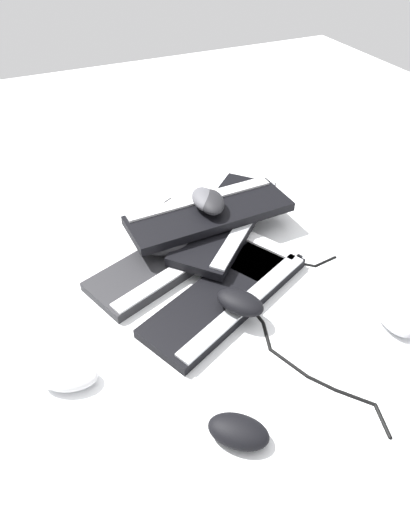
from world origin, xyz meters
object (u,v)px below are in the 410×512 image
keyboard_4 (209,213)px  mouse_6 (205,199)px  mouse_0 (240,302)px  keyboard_3 (227,220)px  mouse_5 (238,431)px  keyboard_0 (227,296)px  mouse_2 (168,246)px  keyboard_2 (170,260)px  mouse_3 (212,202)px  keyboard_1 (216,240)px  mouse_4 (395,318)px  mouse_1 (70,377)px

keyboard_4 → mouse_6: 0.04m
keyboard_4 → mouse_0: 0.31m
keyboard_3 → mouse_5: 0.60m
keyboard_0 → keyboard_3: (-0.23, 0.11, 0.03)m
keyboard_0 → mouse_5: size_ratio=4.21×
keyboard_0 → mouse_2: mouse_2 is taller
keyboard_2 → keyboard_4: size_ratio=1.05×
keyboard_3 → mouse_3: (-0.01, -0.04, 0.07)m
keyboard_1 → mouse_6: bearing=-176.0°
keyboard_1 → mouse_4: bearing=29.4°
keyboard_1 → keyboard_4: bearing=177.9°
mouse_1 → mouse_6: mouse_6 is taller
mouse_2 → mouse_1: bearing=-134.6°
keyboard_4 → mouse_0: (0.31, -0.07, -0.02)m
keyboard_1 → keyboard_3: 0.07m
mouse_0 → mouse_3: size_ratio=1.00×
keyboard_2 → mouse_5: mouse_5 is taller
keyboard_0 → mouse_6: 0.28m
keyboard_0 → mouse_3: 0.27m
mouse_3 → mouse_2: bearing=125.1°
keyboard_2 → keyboard_0: bearing=23.0°
keyboard_2 → keyboard_4: keyboard_4 is taller
keyboard_4 → keyboard_0: bearing=-15.3°
mouse_3 → mouse_5: bearing=175.5°
mouse_1 → mouse_2: mouse_2 is taller
keyboard_3 → mouse_2: mouse_2 is taller
keyboard_3 → mouse_0: 0.31m
mouse_0 → mouse_2: (-0.25, -0.07, 0.00)m
keyboard_2 → mouse_0: size_ratio=4.22×
mouse_1 → mouse_4: bearing=-169.6°
keyboard_2 → mouse_2: bearing=179.6°
mouse_5 → mouse_6: size_ratio=1.00×
mouse_5 → keyboard_2: bearing=-55.2°
keyboard_0 → mouse_0: size_ratio=4.21×
keyboard_1 → mouse_1: 0.52m
mouse_5 → mouse_4: bearing=-126.3°
keyboard_4 → mouse_3: 0.04m
mouse_1 → mouse_5: 0.34m
mouse_4 → mouse_5: same height
keyboard_0 → keyboard_2: 0.19m
mouse_1 → keyboard_2: bearing=-118.4°
mouse_6 → mouse_5: bearing=166.2°
keyboard_3 → mouse_6: bearing=-115.9°
mouse_3 → mouse_5: (0.55, -0.20, -0.09)m
mouse_1 → keyboard_0: bearing=-146.6°
keyboard_1 → keyboard_3: bearing=123.4°
mouse_2 → mouse_3: bearing=23.8°
keyboard_4 → mouse_4: 0.52m
keyboard_0 → keyboard_1: (-0.20, 0.07, 0.00)m
mouse_4 → mouse_6: 0.54m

